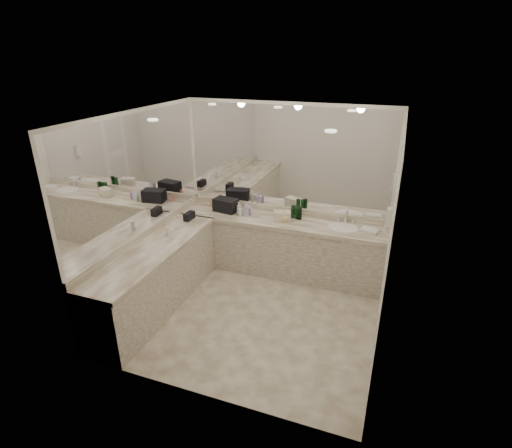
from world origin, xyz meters
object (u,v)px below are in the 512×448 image
at_px(sink, 343,228).
at_px(hand_towel, 369,230).
at_px(wall_phone, 389,217).
at_px(soap_bottle_b, 247,208).
at_px(soap_bottle_a, 239,208).
at_px(cream_cosmetic_case, 282,216).
at_px(black_toiletry_bag, 226,205).
at_px(soap_bottle_c, 284,216).

distance_m(sink, hand_towel, 0.37).
relative_size(wall_phone, soap_bottle_b, 1.21).
bearing_deg(soap_bottle_a, wall_phone, -12.35).
relative_size(wall_phone, cream_cosmetic_case, 0.97).
bearing_deg(wall_phone, black_toiletry_bag, 167.85).
height_order(black_toiletry_bag, cream_cosmetic_case, black_toiletry_bag).
relative_size(wall_phone, hand_towel, 1.03).
height_order(cream_cosmetic_case, soap_bottle_b, soap_bottle_b).
xyz_separation_m(soap_bottle_b, soap_bottle_c, (0.63, -0.08, -0.01)).
relative_size(black_toiletry_bag, hand_towel, 1.58).
relative_size(hand_towel, soap_bottle_b, 1.18).
bearing_deg(sink, black_toiletry_bag, 178.98).
bearing_deg(soap_bottle_b, cream_cosmetic_case, -5.82).
distance_m(sink, wall_phone, 0.91).
bearing_deg(hand_towel, sink, 179.23).
bearing_deg(soap_bottle_c, hand_towel, 2.23).
distance_m(black_toiletry_bag, soap_bottle_b, 0.37).
bearing_deg(soap_bottle_c, black_toiletry_bag, 175.04).
relative_size(black_toiletry_bag, soap_bottle_c, 2.15).
bearing_deg(wall_phone, soap_bottle_c, 163.18).
bearing_deg(soap_bottle_a, hand_towel, 0.19).
distance_m(sink, black_toiletry_bag, 1.87).
height_order(soap_bottle_b, soap_bottle_c, soap_bottle_b).
height_order(black_toiletry_bag, soap_bottle_b, black_toiletry_bag).
height_order(sink, hand_towel, hand_towel).
height_order(wall_phone, cream_cosmetic_case, wall_phone).
height_order(soap_bottle_a, soap_bottle_b, soap_bottle_a).
bearing_deg(sink, wall_phone, -39.57).
bearing_deg(black_toiletry_bag, cream_cosmetic_case, -4.00).
bearing_deg(wall_phone, sink, 140.43).
xyz_separation_m(sink, hand_towel, (0.37, -0.01, 0.02)).
bearing_deg(cream_cosmetic_case, hand_towel, -18.95).
bearing_deg(cream_cosmetic_case, black_toiletry_bag, 155.77).
bearing_deg(hand_towel, wall_phone, -64.68).
distance_m(wall_phone, cream_cosmetic_case, 1.63).
xyz_separation_m(black_toiletry_bag, cream_cosmetic_case, (0.96, -0.07, -0.03)).
bearing_deg(soap_bottle_a, soap_bottle_b, 16.77).
xyz_separation_m(sink, soap_bottle_b, (-1.50, 0.03, 0.10)).
height_order(cream_cosmetic_case, soap_bottle_c, soap_bottle_c).
xyz_separation_m(sink, soap_bottle_a, (-1.63, -0.01, 0.10)).
bearing_deg(black_toiletry_bag, wall_phone, -12.15).
bearing_deg(soap_bottle_b, soap_bottle_a, -163.23).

